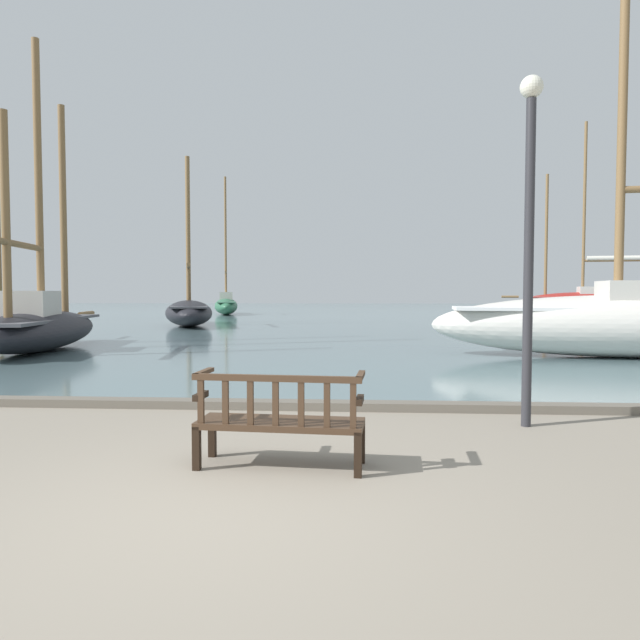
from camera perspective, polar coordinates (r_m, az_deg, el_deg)
name	(u,v)px	position (r m, az deg, el deg)	size (l,w,h in m)	color
ground_plane	(212,510)	(4.72, -10.71, -18.14)	(160.00, 160.00, 0.00)	gray
harbor_water	(344,312)	(48.31, 2.37, 0.77)	(100.00, 80.00, 0.08)	slate
quay_edge_kerb	(280,405)	(8.36, -4.07, -8.46)	(40.00, 0.30, 0.12)	#675F54
park_bench	(280,419)	(5.55, -4.04, -9.85)	(1.64, 0.64, 0.92)	black
sailboat_mid_starboard	(189,310)	(28.68, -12.98, 0.94)	(4.32, 7.85, 8.26)	black
sailboat_outer_port	(630,320)	(16.09, 28.56, 0.00)	(9.73, 3.04, 11.91)	silver
sailboat_distant_harbor	(226,304)	(43.32, -9.38, 1.62)	(3.34, 7.66, 10.27)	#2D6647
sailboat_far_port	(586,299)	(47.92, 25.08, 1.89)	(11.12, 3.52, 14.49)	maroon
sailboat_nearest_starboard	(39,322)	(17.61, -26.29, -0.23)	(3.08, 8.32, 8.58)	black
lamp_post	(529,217)	(7.63, 20.21, 9.68)	(0.28, 0.28, 4.35)	#2D2D33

